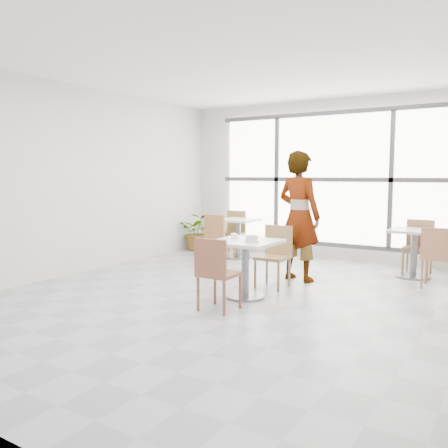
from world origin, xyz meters
The scene contains 18 objects.
floor centered at (0.00, 0.00, 0.00)m, with size 7.00×7.00×0.00m, color #9E9EA5.
ceiling centered at (0.00, 0.00, 3.00)m, with size 7.00×7.00×0.00m, color white.
wall_back centered at (0.00, 3.50, 1.50)m, with size 6.00×6.00×0.00m, color silver.
wall_left centered at (-3.00, 0.00, 1.50)m, with size 7.00×7.00×0.00m, color silver.
window centered at (0.00, 3.44, 1.50)m, with size 4.60×0.07×2.52m.
main_table centered at (0.05, 0.14, 0.52)m, with size 0.80×0.80×0.75m.
chair_near centered at (0.07, -0.59, 0.50)m, with size 0.42×0.42×0.87m.
chair_far centered at (0.11, 0.89, 0.50)m, with size 0.42×0.42×0.87m.
oatmeal_bowl centered at (0.17, 0.08, 0.79)m, with size 0.21×0.21×0.10m.
coffee_cup centered at (-0.16, 0.21, 0.78)m, with size 0.16×0.13×0.07m.
person centered at (0.23, 1.44, 0.97)m, with size 0.71×0.47×1.94m, color black.
bg_table_left centered at (-1.52, 2.62, 0.49)m, with size 0.70×0.70×0.75m.
bg_table_right centered at (1.67, 2.58, 0.49)m, with size 0.70×0.70×0.75m.
bg_chair_left_near centered at (-1.63, 2.07, 0.50)m, with size 0.42×0.42×0.87m.
bg_chair_left_far centered at (-1.80, 2.92, 0.50)m, with size 0.42×0.42×0.87m.
bg_chair_right_near centered at (2.09, 1.95, 0.50)m, with size 0.42×0.42×0.87m.
bg_chair_right_far centered at (1.68, 2.88, 0.50)m, with size 0.42×0.42×0.87m.
plant_left centered at (-2.70, 2.94, 0.40)m, with size 0.71×0.62×0.79m, color #40883A.
Camera 1 is at (3.00, -5.06, 1.60)m, focal length 37.61 mm.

